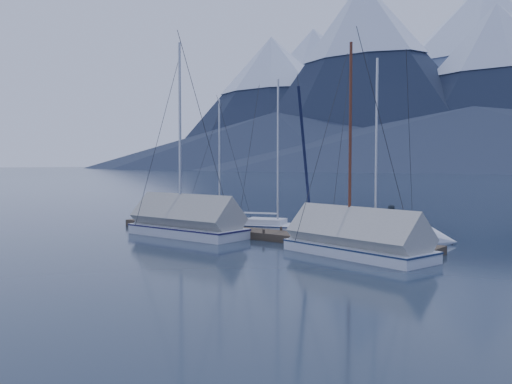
# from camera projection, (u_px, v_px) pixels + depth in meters

# --- Properties ---
(ground) EXTENTS (1000.00, 1000.00, 0.00)m
(ground) POSITION_uv_depth(u_px,v_px,m) (229.00, 242.00, 24.71)
(ground) COLOR black
(ground) RESTS_ON ground
(dock) EXTENTS (18.00, 1.50, 0.54)m
(dock) POSITION_uv_depth(u_px,v_px,m) (256.00, 235.00, 26.28)
(dock) COLOR #382D23
(dock) RESTS_ON ground
(mooring_posts) EXTENTS (15.12, 1.52, 0.35)m
(mooring_posts) POSITION_uv_depth(u_px,v_px,m) (248.00, 229.00, 26.57)
(mooring_posts) COLOR #382D23
(mooring_posts) RESTS_ON ground
(sailboat_open_left) EXTENTS (6.20, 2.70, 7.97)m
(sailboat_open_left) POSITION_uv_depth(u_px,v_px,m) (225.00, 224.00, 30.79)
(sailboat_open_left) COLOR silver
(sailboat_open_left) RESTS_ON ground
(sailboat_open_mid) EXTENTS (6.81, 3.81, 8.68)m
(sailboat_open_mid) POSITION_uv_depth(u_px,v_px,m) (286.00, 230.00, 27.93)
(sailboat_open_mid) COLOR silver
(sailboat_open_mid) RESTS_ON ground
(sailboat_open_right) EXTENTS (7.28, 3.67, 9.26)m
(sailboat_open_right) POSITION_uv_depth(u_px,v_px,m) (386.00, 237.00, 25.07)
(sailboat_open_right) COLOR white
(sailboat_open_right) RESTS_ON ground
(sailboat_covered_near) EXTENTS (7.35, 3.63, 9.16)m
(sailboat_covered_near) POSITION_uv_depth(u_px,v_px,m) (346.00, 243.00, 21.31)
(sailboat_covered_near) COLOR white
(sailboat_covered_near) RESTS_ON ground
(sailboat_covered_far) EXTENTS (7.47, 3.17, 10.44)m
(sailboat_covered_far) POSITION_uv_depth(u_px,v_px,m) (179.00, 225.00, 27.00)
(sailboat_covered_far) COLOR silver
(sailboat_covered_far) RESTS_ON ground
(person) EXTENTS (0.41, 0.59, 1.56)m
(person) POSITION_uv_depth(u_px,v_px,m) (392.00, 224.00, 21.83)
(person) COLOR black
(person) RESTS_ON dock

